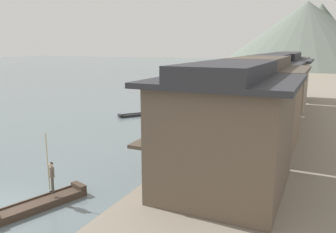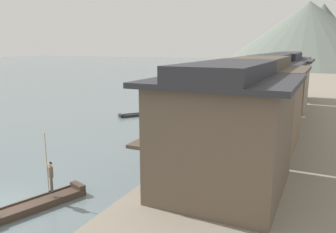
{
  "view_description": "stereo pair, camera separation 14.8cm",
  "coord_description": "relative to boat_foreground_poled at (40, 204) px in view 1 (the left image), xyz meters",
  "views": [
    {
      "loc": [
        14.08,
        -10.05,
        7.78
      ],
      "look_at": [
        2.78,
        14.04,
        2.19
      ],
      "focal_mm": 35.93,
      "sensor_mm": 36.0,
      "label": 1
    },
    {
      "loc": [
        14.21,
        -9.98,
        7.78
      ],
      "look_at": [
        2.78,
        14.04,
        2.19
      ],
      "focal_mm": 35.93,
      "sensor_mm": 36.0,
      "label": 2
    }
  ],
  "objects": [
    {
      "name": "boat_moored_third",
      "position": [
        2.15,
        8.76,
        0.05
      ],
      "size": [
        1.66,
        4.72,
        0.69
      ],
      "color": "#33281E",
      "rests_on": "ground"
    },
    {
      "name": "house_waterfront_far",
      "position": [
        7.45,
        35.82,
        3.73
      ],
      "size": [
        5.37,
        6.19,
        6.14
      ],
      "color": "#7F705B",
      "rests_on": "riverbank_right"
    },
    {
      "name": "riverbank_right",
      "position": [
        13.17,
        28.91,
        0.27
      ],
      "size": [
        18.0,
        110.0,
        0.9
      ],
      "primitive_type": "cube",
      "color": "gray",
      "rests_on": "ground"
    },
    {
      "name": "hill_far_west",
      "position": [
        4.72,
        114.78,
        11.05
      ],
      "size": [
        61.95,
        61.95,
        22.47
      ],
      "primitive_type": "cone",
      "color": "slate",
      "rests_on": "ground"
    },
    {
      "name": "boat_midriver_upstream",
      "position": [
        -3.93,
        46.67,
        -0.06
      ],
      "size": [
        1.7,
        4.8,
        0.37
      ],
      "color": "brown",
      "rests_on": "ground"
    },
    {
      "name": "boat_midriver_drifting",
      "position": [
        -4.74,
        41.37,
        0.04
      ],
      "size": [
        1.77,
        4.91,
        0.67
      ],
      "color": "brown",
      "rests_on": "ground"
    },
    {
      "name": "house_waterfront_second",
      "position": [
        8.01,
        12.54,
        3.71
      ],
      "size": [
        6.5,
        8.12,
        6.14
      ],
      "color": "#75604C",
      "rests_on": "riverbank_right"
    },
    {
      "name": "boatman_person",
      "position": [
        0.2,
        0.69,
        1.38
      ],
      "size": [
        0.51,
        0.38,
        3.04
      ],
      "color": "black",
      "rests_on": "boat_foreground_poled"
    },
    {
      "name": "hill_far_centre",
      "position": [
        8.68,
        128.09,
        11.3
      ],
      "size": [
        37.2,
        37.2,
        22.96
      ],
      "primitive_type": "cone",
      "color": "#5B6B5B",
      "rests_on": "ground"
    },
    {
      "name": "house_waterfront_nearest",
      "position": [
        8.09,
        4.26,
        3.71
      ],
      "size": [
        6.65,
        7.86,
        6.14
      ],
      "color": "brown",
      "rests_on": "riverbank_right"
    },
    {
      "name": "house_waterfront_tall",
      "position": [
        7.62,
        20.39,
        3.72
      ],
      "size": [
        5.71,
        7.67,
        6.14
      ],
      "color": "#75604C",
      "rests_on": "riverbank_right"
    },
    {
      "name": "house_waterfront_narrow",
      "position": [
        7.83,
        28.04,
        3.71
      ],
      "size": [
        6.14,
        8.28,
        6.14
      ],
      "color": "gray",
      "rests_on": "riverbank_right"
    },
    {
      "name": "boat_moored_far",
      "position": [
        1.78,
        44.09,
        0.08
      ],
      "size": [
        1.06,
        4.3,
        0.74
      ],
      "color": "#33281E",
      "rests_on": "ground"
    },
    {
      "name": "boat_foreground_poled",
      "position": [
        0.0,
        0.0,
        0.0
      ],
      "size": [
        2.51,
        4.82,
        0.55
      ],
      "color": "#423328",
      "rests_on": "ground"
    },
    {
      "name": "boat_moored_nearest",
      "position": [
        -7.09,
        20.97,
        -0.06
      ],
      "size": [
        3.02,
        3.46,
        0.35
      ],
      "color": "#232326",
      "rests_on": "ground"
    },
    {
      "name": "boat_moored_second",
      "position": [
        2.18,
        20.72,
        0.07
      ],
      "size": [
        1.19,
        4.59,
        0.72
      ],
      "color": "#33281E",
      "rests_on": "ground"
    }
  ]
}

